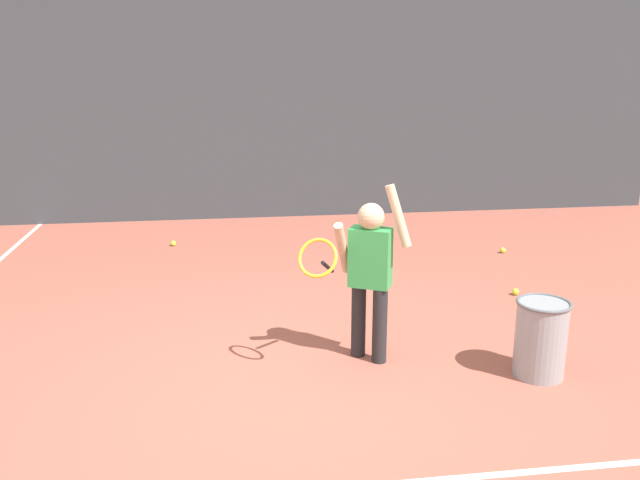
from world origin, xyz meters
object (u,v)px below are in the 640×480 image
tennis_player (368,268)px  ball_hopper (541,338)px  tennis_ball_0 (503,250)px  tennis_ball_2 (516,292)px  tennis_ball_3 (173,243)px

tennis_player → ball_hopper: bearing=6.5°
ball_hopper → tennis_ball_0: bearing=71.2°
tennis_ball_0 → tennis_ball_2: (-0.47, -1.41, 0.00)m
ball_hopper → tennis_ball_3: size_ratio=8.52×
tennis_ball_0 → tennis_ball_2: size_ratio=1.00×
tennis_ball_0 → tennis_ball_3: 3.98m
ball_hopper → tennis_ball_3: bearing=126.2°
tennis_ball_0 → tennis_ball_3: size_ratio=1.00×
tennis_player → tennis_ball_2: bearing=61.5°
ball_hopper → tennis_ball_2: (0.56, 1.63, -0.26)m
tennis_ball_0 → tennis_ball_3: same height
tennis_ball_0 → tennis_ball_2: same height
tennis_player → tennis_ball_3: size_ratio=20.46×
tennis_ball_2 → tennis_ball_3: bearing=146.4°
tennis_player → tennis_ball_0: (2.20, 2.60, -0.69)m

